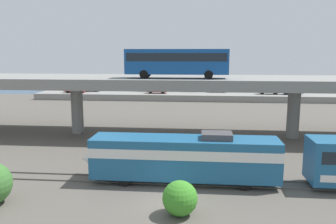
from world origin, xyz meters
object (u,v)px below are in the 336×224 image
transit_bus_on_overpass (177,61)px  parked_car_6 (190,88)px  parked_car_1 (148,88)px  parked_car_4 (292,91)px  parked_car_2 (92,88)px  train_locomotive (175,156)px  parked_car_3 (217,89)px  parked_car_7 (268,91)px  parked_car_0 (75,89)px  parked_car_5 (157,90)px

transit_bus_on_overpass → parked_car_6: size_ratio=2.95×
parked_car_1 → parked_car_4: (32.05, -3.35, -0.00)m
transit_bus_on_overpass → parked_car_4: bearing=57.6°
transit_bus_on_overpass → parked_car_2: transit_bus_on_overpass is taller
train_locomotive → parked_car_6: size_ratio=3.91×
train_locomotive → parked_car_3: (5.87, 52.57, -0.06)m
parked_car_3 → parked_car_7: same height
transit_bus_on_overpass → parked_car_3: bearing=80.1°
parked_car_3 → parked_car_6: 6.24m
transit_bus_on_overpass → parked_car_0: (-25.37, 34.51, -7.30)m
parked_car_0 → parked_car_3: same height
parked_car_3 → parked_car_6: bearing=174.2°
parked_car_2 → parked_car_5: same height
train_locomotive → parked_car_0: (-26.22, 48.59, -0.06)m
train_locomotive → parked_car_5: 49.73m
parked_car_4 → parked_car_5: size_ratio=0.97×
parked_car_1 → train_locomotive: bearing=101.0°
parked_car_6 → parked_car_0: bearing=-169.9°
parked_car_2 → parked_car_4: bearing=177.5°
parked_car_5 → parked_car_7: (24.44, 0.82, 0.00)m
parked_car_4 → parked_car_7: size_ratio=0.93×
parked_car_3 → parked_car_5: size_ratio=0.94×
parked_car_0 → parked_car_7: bearing=-178.2°
parked_car_4 → parked_car_7: 5.02m
parked_car_3 → parked_car_6: size_ratio=1.02×
parked_car_2 → parked_car_3: size_ratio=0.97×
parked_car_1 → parked_car_7: (27.04, -3.10, 0.00)m
parked_car_6 → parked_car_3: bearing=-5.8°
train_locomotive → parked_car_2: train_locomotive is taller
parked_car_3 → parked_car_4: bearing=-10.3°
parked_car_0 → parked_car_2: (2.86, 3.07, -0.00)m
parked_car_1 → parked_car_4: same height
parked_car_0 → parked_car_3: (32.09, 3.99, -0.00)m
parked_car_6 → train_locomotive: bearing=-89.6°
parked_car_5 → parked_car_7: same height
parked_car_5 → parked_car_7: size_ratio=0.95×
parked_car_0 → parked_car_5: same height
transit_bus_on_overpass → train_locomotive: bearing=-86.5°
parked_car_4 → parked_car_1: bearing=174.0°
parked_car_3 → train_locomotive: bearing=-96.4°
transit_bus_on_overpass → parked_car_2: 44.41m
parked_car_2 → parked_car_5: 15.87m
transit_bus_on_overpass → parked_car_5: bearing=101.0°
parked_car_0 → parked_car_5: (18.52, 0.55, -0.00)m
parked_car_2 → parked_car_7: same height
parked_car_1 → parked_car_3: (16.16, -0.48, 0.00)m
parked_car_1 → parked_car_6: same height
parked_car_1 → parked_car_6: 9.96m
parked_car_1 → parked_car_5: size_ratio=0.97×
parked_car_7 → parked_car_2: bearing=177.6°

